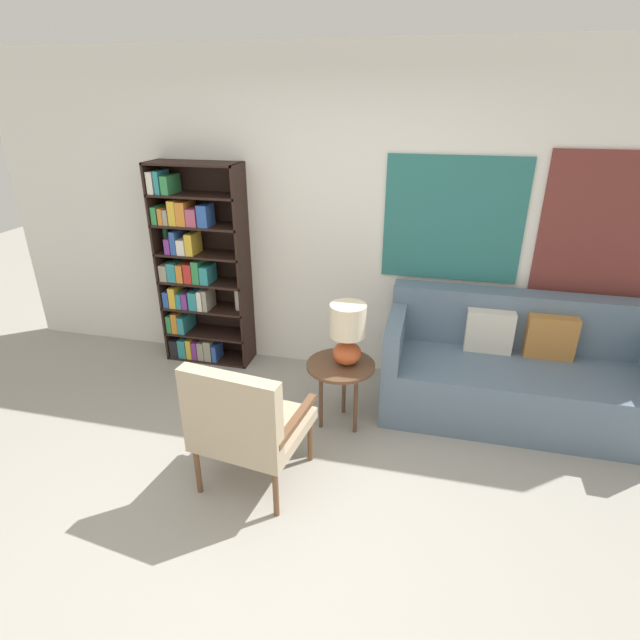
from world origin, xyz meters
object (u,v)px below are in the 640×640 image
bookshelf (195,271)px  armchair (244,422)px  couch (515,373)px  table_lamp (348,331)px  side_table (341,371)px

bookshelf → armchair: 1.92m
armchair → couch: 2.17m
couch → table_lamp: 1.41m
armchair → side_table: bearing=61.8°
armchair → table_lamp: table_lamp is taller
table_lamp → couch: bearing=21.0°
table_lamp → armchair: bearing=-119.9°
armchair → side_table: (0.43, 0.81, -0.04)m
bookshelf → side_table: bookshelf is taller
armchair → table_lamp: bearing=60.1°
couch → side_table: bearing=-158.9°
bookshelf → couch: 2.85m
couch → table_lamp: (-1.25, -0.48, 0.45)m
couch → table_lamp: table_lamp is taller
armchair → side_table: armchair is taller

